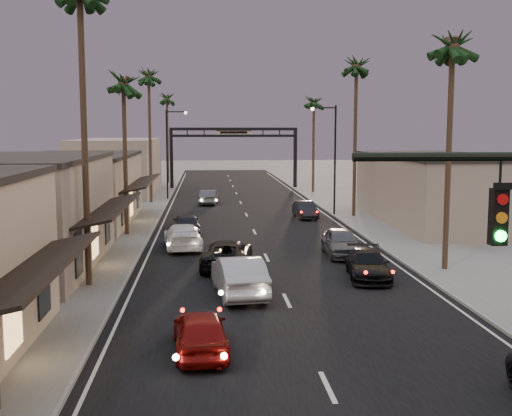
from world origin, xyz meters
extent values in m
plane|color=slate|center=(0.00, 40.00, 0.00)|extent=(200.00, 200.00, 0.00)
cube|color=black|center=(0.00, 45.00, 0.00)|extent=(14.00, 120.00, 0.02)
cube|color=slate|center=(-9.50, 52.00, 0.06)|extent=(5.00, 92.00, 0.12)
cube|color=slate|center=(9.50, 52.00, 0.06)|extent=(5.00, 92.00, 0.12)
cube|color=gray|center=(-13.00, 26.00, 2.75)|extent=(8.00, 14.00, 5.50)
cube|color=#BAAA8E|center=(-13.00, 42.00, 2.50)|extent=(8.00, 16.00, 5.00)
cube|color=gray|center=(-13.00, 65.00, 3.00)|extent=(8.00, 20.00, 6.00)
cube|color=gray|center=(14.00, 40.00, 2.50)|extent=(8.00, 18.00, 5.00)
cube|color=black|center=(1.80, 4.00, 5.55)|extent=(0.28, 0.22, 1.00)
cube|color=black|center=(-7.40, 70.00, 3.50)|extent=(0.40, 0.40, 7.00)
cube|color=black|center=(7.40, 70.00, 3.50)|extent=(0.40, 0.40, 7.00)
cube|color=black|center=(0.00, 70.00, 7.10)|extent=(15.20, 0.35, 0.35)
cube|color=black|center=(0.00, 70.00, 6.30)|extent=(15.20, 0.30, 0.30)
cube|color=beige|center=(0.00, 69.98, 6.70)|extent=(4.20, 0.12, 1.00)
cylinder|color=black|center=(7.20, 45.00, 4.50)|extent=(0.16, 0.16, 9.00)
cylinder|color=black|center=(6.20, 45.00, 8.80)|extent=(2.00, 0.12, 0.12)
sphere|color=#FFD899|center=(5.30, 45.00, 8.70)|extent=(0.30, 0.30, 0.30)
cylinder|color=black|center=(-7.20, 58.00, 4.50)|extent=(0.16, 0.16, 9.00)
cylinder|color=black|center=(-6.20, 58.00, 8.80)|extent=(2.00, 0.12, 0.12)
sphere|color=#FFD899|center=(-5.30, 58.00, 8.70)|extent=(0.30, 0.30, 0.30)
cylinder|color=#38281C|center=(-8.60, 22.00, 6.50)|extent=(0.28, 0.28, 13.00)
cylinder|color=#38281C|center=(-8.60, 36.00, 5.00)|extent=(0.28, 0.28, 10.00)
sphere|color=black|center=(-8.60, 36.00, 10.60)|extent=(3.20, 3.20, 3.20)
cylinder|color=#38281C|center=(-8.60, 55.00, 6.00)|extent=(0.28, 0.28, 12.00)
sphere|color=black|center=(-8.60, 55.00, 12.60)|extent=(3.20, 3.20, 3.20)
cylinder|color=#38281C|center=(8.60, 24.00, 5.50)|extent=(0.28, 0.28, 11.00)
sphere|color=black|center=(8.60, 24.00, 11.60)|extent=(3.20, 3.20, 3.20)
cylinder|color=#38281C|center=(8.60, 44.00, 6.00)|extent=(0.28, 0.28, 12.00)
sphere|color=black|center=(8.60, 44.00, 12.60)|extent=(3.20, 3.20, 3.20)
cylinder|color=#38281C|center=(8.60, 64.00, 5.00)|extent=(0.28, 0.28, 10.00)
sphere|color=black|center=(8.60, 64.00, 10.60)|extent=(3.20, 3.20, 3.20)
cylinder|color=#38281C|center=(-8.30, 78.00, 5.50)|extent=(0.28, 0.28, 11.00)
sphere|color=black|center=(-8.30, 78.00, 11.60)|extent=(3.20, 3.20, 3.20)
imported|color=maroon|center=(-3.51, 13.03, 0.71)|extent=(1.94, 4.25, 1.41)
imported|color=black|center=(-2.24, 25.58, 0.73)|extent=(2.95, 5.45, 1.45)
imported|color=#ACACB1|center=(-1.94, 20.08, 0.85)|extent=(2.38, 5.35, 1.71)
imported|color=silver|center=(-4.71, 31.08, 0.75)|extent=(2.60, 5.36, 1.50)
imported|color=black|center=(-4.69, 36.58, 0.72)|extent=(2.15, 4.37, 1.43)
imported|color=#494A4E|center=(-3.08, 53.64, 0.70)|extent=(1.91, 4.37, 1.40)
imported|color=black|center=(4.35, 22.69, 0.67)|extent=(2.44, 4.81, 1.34)
imported|color=#4F5055|center=(4.22, 28.19, 0.77)|extent=(1.92, 4.57, 1.55)
imported|color=black|center=(4.57, 43.61, 0.67)|extent=(1.65, 4.16, 1.35)
camera|label=1|loc=(-3.28, -6.72, 7.07)|focal=45.00mm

